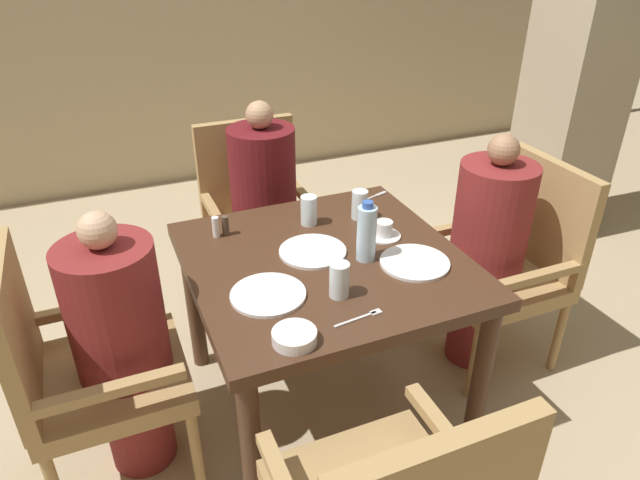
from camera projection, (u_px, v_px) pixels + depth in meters
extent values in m
plane|color=tan|center=(324.00, 398.00, 2.50)|extent=(16.00, 16.00, 0.00)
cube|color=tan|center=(591.00, 17.00, 3.20)|extent=(0.46, 0.46, 2.70)
cube|color=#422819|center=(325.00, 263.00, 2.16)|extent=(1.01, 1.01, 0.05)
cylinder|color=#422819|center=(252.00, 454.00, 1.83)|extent=(0.07, 0.07, 0.67)
cylinder|color=#422819|center=(481.00, 379.00, 2.13)|extent=(0.07, 0.07, 0.67)
cylinder|color=#422819|center=(194.00, 304.00, 2.54)|extent=(0.07, 0.07, 0.67)
cylinder|color=#422819|center=(372.00, 263.00, 2.84)|extent=(0.07, 0.07, 0.67)
cube|color=#A88451|center=(111.00, 378.00, 2.02)|extent=(0.52, 0.52, 0.07)
cube|color=#A88451|center=(16.00, 332.00, 1.80)|extent=(0.05, 0.52, 0.49)
cube|color=#A88451|center=(98.00, 306.00, 2.14)|extent=(0.47, 0.04, 0.04)
cube|color=#A88451|center=(109.00, 391.00, 1.75)|extent=(0.47, 0.04, 0.04)
cylinder|color=#A88451|center=(173.00, 368.00, 2.39)|extent=(0.04, 0.04, 0.38)
cylinder|color=#A88451|center=(196.00, 450.00, 2.02)|extent=(0.04, 0.04, 0.38)
cylinder|color=#A88451|center=(55.00, 399.00, 2.24)|extent=(0.04, 0.04, 0.38)
cylinder|color=maroon|center=(137.00, 412.00, 2.13)|extent=(0.24, 0.24, 0.45)
cylinder|color=maroon|center=(115.00, 311.00, 1.90)|extent=(0.32, 0.32, 0.49)
sphere|color=tan|center=(97.00, 230.00, 1.75)|extent=(0.12, 0.12, 0.12)
cube|color=#A88451|center=(263.00, 232.00, 2.96)|extent=(0.52, 0.52, 0.07)
cube|color=#A88451|center=(246.00, 165.00, 3.01)|extent=(0.52, 0.05, 0.49)
cube|color=#A88451|center=(305.00, 197.00, 2.96)|extent=(0.04, 0.47, 0.04)
cube|color=#A88451|center=(214.00, 214.00, 2.80)|extent=(0.04, 0.47, 0.04)
cylinder|color=#A88451|center=(320.00, 281.00, 2.96)|extent=(0.04, 0.04, 0.38)
cylinder|color=#A88451|center=(235.00, 301.00, 2.81)|extent=(0.04, 0.04, 0.38)
cylinder|color=#A88451|center=(290.00, 241.00, 3.33)|extent=(0.04, 0.04, 0.38)
cylinder|color=#A88451|center=(213.00, 257.00, 3.18)|extent=(0.04, 0.04, 0.38)
cylinder|color=#5B1419|center=(268.00, 269.00, 3.00)|extent=(0.24, 0.24, 0.45)
cylinder|color=#5B1419|center=(263.00, 182.00, 2.76)|extent=(0.32, 0.32, 0.54)
sphere|color=tan|center=(260.00, 115.00, 2.59)|extent=(0.13, 0.13, 0.13)
cube|color=#A88451|center=(492.00, 279.00, 2.57)|extent=(0.52, 0.52, 0.07)
cube|color=#A88451|center=(546.00, 214.00, 2.52)|extent=(0.05, 0.52, 0.49)
cube|color=#A88451|center=(535.00, 277.00, 2.31)|extent=(0.47, 0.04, 0.04)
cube|color=#A88451|center=(465.00, 226.00, 2.69)|extent=(0.47, 0.04, 0.04)
cylinder|color=#A88451|center=(474.00, 362.00, 2.42)|extent=(0.04, 0.04, 0.38)
cylinder|color=#A88451|center=(418.00, 304.00, 2.79)|extent=(0.04, 0.04, 0.38)
cylinder|color=#A88451|center=(558.00, 336.00, 2.58)|extent=(0.04, 0.04, 0.38)
cylinder|color=#A88451|center=(494.00, 283.00, 2.95)|extent=(0.04, 0.04, 0.38)
cylinder|color=maroon|center=(476.00, 316.00, 2.65)|extent=(0.24, 0.24, 0.45)
cylinder|color=maroon|center=(491.00, 223.00, 2.41)|extent=(0.32, 0.32, 0.53)
sphere|color=#997051|center=(504.00, 150.00, 2.25)|extent=(0.13, 0.13, 0.13)
cube|color=#A88451|center=(455.00, 445.00, 1.57)|extent=(0.04, 0.47, 0.04)
cylinder|color=#A88451|center=(401.00, 473.00, 1.94)|extent=(0.04, 0.04, 0.38)
cylinder|color=white|center=(415.00, 262.00, 2.10)|extent=(0.26, 0.26, 0.01)
cylinder|color=white|center=(313.00, 251.00, 2.17)|extent=(0.26, 0.26, 0.01)
cylinder|color=white|center=(268.00, 294.00, 1.93)|extent=(0.26, 0.26, 0.01)
cylinder|color=white|center=(383.00, 236.00, 2.28)|extent=(0.14, 0.14, 0.01)
cylinder|color=white|center=(384.00, 228.00, 2.27)|extent=(0.07, 0.07, 0.06)
cylinder|color=white|center=(294.00, 337.00, 1.71)|extent=(0.14, 0.14, 0.04)
cylinder|color=silver|center=(366.00, 234.00, 2.09)|extent=(0.07, 0.07, 0.21)
cylinder|color=#3359B2|center=(368.00, 205.00, 2.03)|extent=(0.04, 0.04, 0.02)
cylinder|color=silver|center=(339.00, 280.00, 1.90)|extent=(0.07, 0.07, 0.12)
cylinder|color=silver|center=(309.00, 210.00, 2.35)|extent=(0.07, 0.07, 0.12)
cylinder|color=silver|center=(360.00, 205.00, 2.40)|extent=(0.07, 0.07, 0.12)
cylinder|color=white|center=(216.00, 227.00, 2.27)|extent=(0.03, 0.03, 0.09)
cylinder|color=#4C3D2D|center=(225.00, 226.00, 2.28)|extent=(0.03, 0.03, 0.08)
cube|color=silver|center=(356.00, 319.00, 1.81)|extent=(0.16, 0.03, 0.00)
cube|color=silver|center=(376.00, 312.00, 1.84)|extent=(0.04, 0.03, 0.00)
cube|color=silver|center=(370.00, 198.00, 2.59)|extent=(0.15, 0.06, 0.00)
cube|color=silver|center=(381.00, 193.00, 2.64)|extent=(0.06, 0.03, 0.00)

